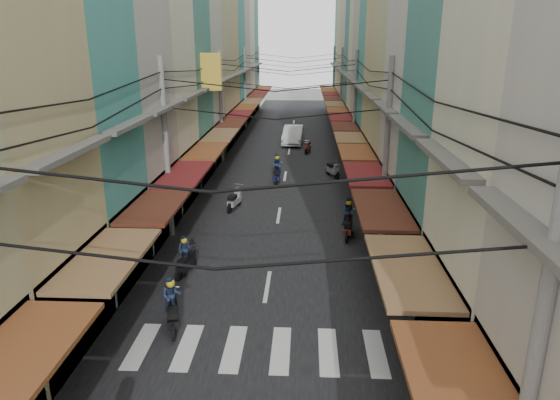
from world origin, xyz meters
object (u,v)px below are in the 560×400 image
(white_car, at_px, (293,144))
(market_umbrella, at_px, (451,280))
(bicycle, at_px, (418,252))
(traffic_sign, at_px, (400,206))

(white_car, bearing_deg, market_umbrella, -76.53)
(white_car, distance_m, bicycle, 24.58)
(white_car, relative_size, bicycle, 3.52)
(bicycle, bearing_deg, traffic_sign, 107.07)
(bicycle, xyz_separation_m, traffic_sign, (-1.01, -0.51, 2.26))
(white_car, xyz_separation_m, market_umbrella, (5.37, -30.71, 2.11))
(white_car, relative_size, market_umbrella, 2.35)
(white_car, bearing_deg, bicycle, -72.24)
(white_car, height_order, traffic_sign, traffic_sign)
(market_umbrella, relative_size, traffic_sign, 0.78)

